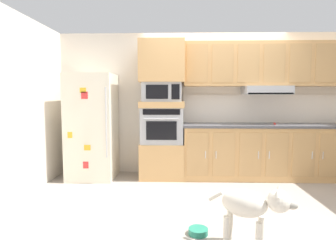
{
  "coord_description": "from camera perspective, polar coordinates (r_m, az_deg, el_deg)",
  "views": [
    {
      "loc": [
        -0.67,
        -4.07,
        1.41
      ],
      "look_at": [
        -0.78,
        0.01,
        1.05
      ],
      "focal_mm": 30.5,
      "sensor_mm": 36.0,
      "label": 1
    }
  ],
  "objects": [
    {
      "name": "ground_plane",
      "position": [
        4.36,
        10.66,
        -13.92
      ],
      "size": [
        9.6,
        9.6,
        0.0
      ],
      "primitive_type": "plane",
      "color": "#9E9389"
    },
    {
      "name": "appliance_upper_cabinet",
      "position": [
        4.86,
        -1.18,
        11.52
      ],
      "size": [
        0.74,
        0.62,
        0.68
      ],
      "primitive_type": "cube",
      "color": "tan",
      "rests_on": "microwave"
    },
    {
      "name": "countertop_slab",
      "position": [
        5.11,
        19.97,
        -1.01
      ],
      "size": [
        2.99,
        0.64,
        0.04
      ],
      "primitive_type": "cube",
      "color": "#4C4C51",
      "rests_on": "lower_cabinet_run"
    },
    {
      "name": "dog",
      "position": [
        2.81,
        16.43,
        -16.03
      ],
      "size": [
        0.75,
        0.43,
        0.61
      ],
      "rotation": [
        0.0,
        0.0,
        -0.43
      ],
      "color": "beige",
      "rests_on": "ground"
    },
    {
      "name": "upper_cabinet_with_hood",
      "position": [
        5.22,
        19.82,
        10.14
      ],
      "size": [
        2.95,
        0.48,
        0.88
      ],
      "color": "tan",
      "rests_on": "backsplash_panel"
    },
    {
      "name": "backsplash_panel",
      "position": [
        5.36,
        19.09,
        2.19
      ],
      "size": [
        2.99,
        0.02,
        0.5
      ],
      "primitive_type": "cube",
      "color": "white",
      "rests_on": "countertop_slab"
    },
    {
      "name": "side_panel_left",
      "position": [
        4.6,
        -26.0,
        2.52
      ],
      "size": [
        0.12,
        7.1,
        2.5
      ],
      "primitive_type": "cube",
      "color": "silver",
      "rests_on": "ground"
    },
    {
      "name": "microwave",
      "position": [
        4.83,
        -1.17,
        5.62
      ],
      "size": [
        0.64,
        0.54,
        0.32
      ],
      "color": "#A8AAAF",
      "rests_on": "appliance_mid_shelf"
    },
    {
      "name": "screwdriver",
      "position": [
        5.07,
        20.65,
        -0.69
      ],
      "size": [
        0.15,
        0.13,
        0.03
      ],
      "color": "red",
      "rests_on": "countertop_slab"
    },
    {
      "name": "refrigerator",
      "position": [
        4.99,
        -14.9,
        -1.24
      ],
      "size": [
        0.76,
        0.73,
        1.76
      ],
      "color": "silver",
      "rests_on": "ground"
    },
    {
      "name": "appliance_mid_shelf",
      "position": [
        4.83,
        -1.16,
        3.13
      ],
      "size": [
        0.74,
        0.62,
        0.1
      ],
      "primitive_type": "cube",
      "color": "tan",
      "rests_on": "built_in_oven"
    },
    {
      "name": "lower_cabinet_run",
      "position": [
        5.17,
        19.83,
        -6.08
      ],
      "size": [
        2.95,
        0.63,
        0.88
      ],
      "color": "tan",
      "rests_on": "ground"
    },
    {
      "name": "back_kitchen_wall",
      "position": [
        5.23,
        8.98,
        3.21
      ],
      "size": [
        6.2,
        0.12,
        2.5
      ],
      "primitive_type": "cube",
      "color": "silver",
      "rests_on": "ground"
    },
    {
      "name": "built_in_oven",
      "position": [
        4.85,
        -1.16,
        -1.0
      ],
      "size": [
        0.7,
        0.62,
        0.6
      ],
      "color": "#A8AAAF",
      "rests_on": "oven_base_cabinet"
    },
    {
      "name": "oven_base_cabinet",
      "position": [
        4.96,
        -1.14,
        -7.92
      ],
      "size": [
        0.74,
        0.62,
        0.6
      ],
      "primitive_type": "cube",
      "color": "tan",
      "rests_on": "ground"
    },
    {
      "name": "dog_food_bowl",
      "position": [
        3.12,
        6.07,
        -21.21
      ],
      "size": [
        0.2,
        0.2,
        0.06
      ],
      "color": "#267F66",
      "rests_on": "ground"
    }
  ]
}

